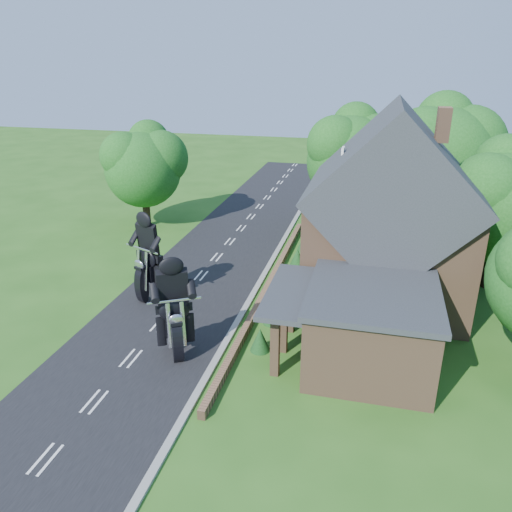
% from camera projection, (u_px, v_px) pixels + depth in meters
% --- Properties ---
extents(ground, '(120.00, 120.00, 0.00)m').
position_uv_depth(ground, '(160.00, 325.00, 24.39)').
color(ground, '#255417').
rests_on(ground, ground).
extents(road, '(7.00, 80.00, 0.02)m').
position_uv_depth(road, '(160.00, 325.00, 24.38)').
color(road, black).
rests_on(road, ground).
extents(kerb, '(0.30, 80.00, 0.12)m').
position_uv_depth(kerb, '(231.00, 333.00, 23.55)').
color(kerb, gray).
rests_on(kerb, ground).
extents(garden_wall, '(0.30, 22.00, 0.40)m').
position_uv_depth(garden_wall, '(268.00, 287.00, 27.85)').
color(garden_wall, brown).
rests_on(garden_wall, ground).
extents(house, '(9.54, 8.64, 10.24)m').
position_uv_depth(house, '(389.00, 220.00, 25.82)').
color(house, brown).
rests_on(house, ground).
extents(annex, '(7.05, 5.94, 3.44)m').
position_uv_depth(annex, '(368.00, 326.00, 20.81)').
color(annex, brown).
rests_on(annex, ground).
extents(tree_house_right, '(6.51, 6.00, 8.40)m').
position_uv_depth(tree_house_right, '(510.00, 198.00, 26.48)').
color(tree_house_right, black).
rests_on(tree_house_right, ground).
extents(tree_behind_house, '(7.81, 7.20, 10.08)m').
position_uv_depth(tree_behind_house, '(448.00, 152.00, 33.41)').
color(tree_behind_house, black).
rests_on(tree_behind_house, ground).
extents(tree_behind_left, '(6.94, 6.40, 9.16)m').
position_uv_depth(tree_behind_left, '(358.00, 152.00, 35.82)').
color(tree_behind_left, black).
rests_on(tree_behind_left, ground).
extents(tree_far_road, '(6.08, 5.60, 7.84)m').
position_uv_depth(tree_far_road, '(148.00, 163.00, 36.78)').
color(tree_far_road, black).
rests_on(tree_far_road, ground).
extents(shrub_a, '(0.90, 0.90, 1.10)m').
position_uv_depth(shrub_a, '(260.00, 340.00, 22.10)').
color(shrub_a, '#113815').
rests_on(shrub_a, ground).
extents(shrub_b, '(0.90, 0.90, 1.10)m').
position_uv_depth(shrub_b, '(272.00, 313.00, 24.35)').
color(shrub_b, '#113815').
rests_on(shrub_b, ground).
extents(shrub_c, '(0.90, 0.90, 1.10)m').
position_uv_depth(shrub_c, '(282.00, 291.00, 26.60)').
color(shrub_c, '#113815').
rests_on(shrub_c, ground).
extents(shrub_d, '(0.90, 0.90, 1.10)m').
position_uv_depth(shrub_d, '(297.00, 257.00, 31.10)').
color(shrub_d, '#113815').
rests_on(shrub_d, ground).
extents(shrub_e, '(0.90, 0.90, 1.10)m').
position_uv_depth(shrub_e, '(304.00, 243.00, 33.34)').
color(shrub_e, '#113815').
rests_on(shrub_e, ground).
extents(shrub_f, '(0.90, 0.90, 1.10)m').
position_uv_depth(shrub_f, '(309.00, 231.00, 35.59)').
color(shrub_f, '#113815').
rests_on(shrub_f, ground).
extents(motorcycle_lead, '(1.07, 1.50, 1.40)m').
position_uv_depth(motorcycle_lead, '(176.00, 340.00, 21.77)').
color(motorcycle_lead, black).
rests_on(motorcycle_lead, ground).
extents(motorcycle_follow, '(0.96, 1.61, 1.47)m').
position_uv_depth(motorcycle_follow, '(152.00, 286.00, 26.83)').
color(motorcycle_follow, black).
rests_on(motorcycle_follow, ground).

